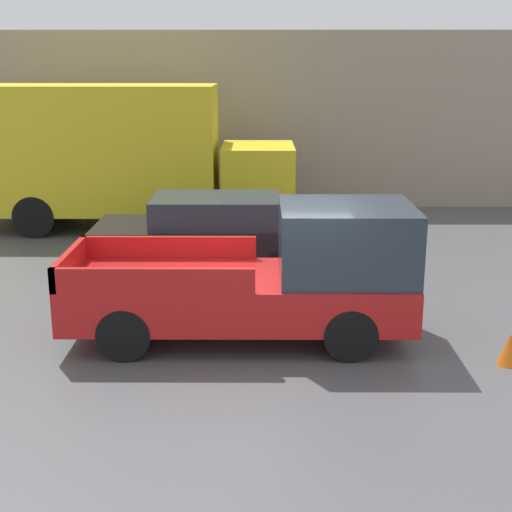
{
  "coord_description": "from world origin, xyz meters",
  "views": [
    {
      "loc": [
        -0.26,
        -10.36,
        4.34
      ],
      "look_at": [
        -0.32,
        1.35,
        1.08
      ],
      "focal_mm": 50.0,
      "sensor_mm": 36.0,
      "label": 1
    }
  ],
  "objects_px": {
    "pickup_truck": "(272,278)",
    "newspaper_box": "(185,191)",
    "car": "(211,234)",
    "traffic_cone": "(509,349)",
    "delivery_truck": "(114,153)"
  },
  "relations": [
    {
      "from": "delivery_truck",
      "to": "traffic_cone",
      "type": "height_order",
      "value": "delivery_truck"
    },
    {
      "from": "newspaper_box",
      "to": "traffic_cone",
      "type": "height_order",
      "value": "newspaper_box"
    },
    {
      "from": "traffic_cone",
      "to": "pickup_truck",
      "type": "bearing_deg",
      "value": 163.48
    },
    {
      "from": "traffic_cone",
      "to": "car",
      "type": "bearing_deg",
      "value": 134.91
    },
    {
      "from": "pickup_truck",
      "to": "car",
      "type": "distance_m",
      "value": 3.84
    },
    {
      "from": "car",
      "to": "newspaper_box",
      "type": "bearing_deg",
      "value": 100.44
    },
    {
      "from": "car",
      "to": "newspaper_box",
      "type": "xyz_separation_m",
      "value": [
        -1.22,
        6.63,
        -0.32
      ]
    },
    {
      "from": "pickup_truck",
      "to": "newspaper_box",
      "type": "bearing_deg",
      "value": 103.24
    },
    {
      "from": "traffic_cone",
      "to": "delivery_truck",
      "type": "bearing_deg",
      "value": 130.18
    },
    {
      "from": "car",
      "to": "delivery_truck",
      "type": "distance_m",
      "value": 5.1
    },
    {
      "from": "car",
      "to": "traffic_cone",
      "type": "bearing_deg",
      "value": -45.09
    },
    {
      "from": "pickup_truck",
      "to": "delivery_truck",
      "type": "distance_m",
      "value": 8.77
    },
    {
      "from": "car",
      "to": "newspaper_box",
      "type": "relative_size",
      "value": 4.63
    },
    {
      "from": "delivery_truck",
      "to": "traffic_cone",
      "type": "distance_m",
      "value": 11.64
    },
    {
      "from": "car",
      "to": "traffic_cone",
      "type": "xyz_separation_m",
      "value": [
        4.66,
        -4.67,
        -0.59
      ]
    }
  ]
}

